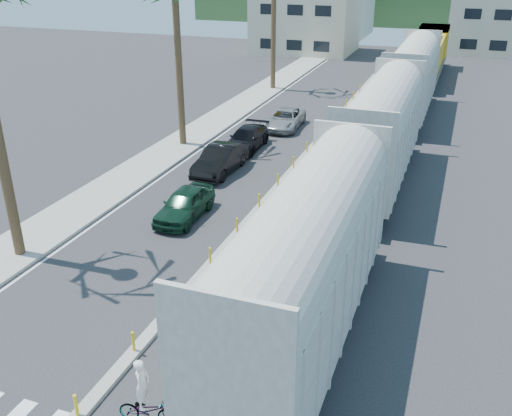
# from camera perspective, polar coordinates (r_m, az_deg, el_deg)

# --- Properties ---
(ground) EXTENTS (140.00, 140.00, 0.00)m
(ground) POSITION_cam_1_polar(r_m,az_deg,el_deg) (18.28, -15.43, -17.57)
(ground) COLOR #28282B
(ground) RESTS_ON ground
(sidewalk) EXTENTS (3.00, 90.00, 0.15)m
(sidewalk) POSITION_cam_1_polar(r_m,az_deg,el_deg) (41.37, -5.66, 7.61)
(sidewalk) COLOR gray
(sidewalk) RESTS_ON ground
(rails) EXTENTS (1.56, 100.00, 0.06)m
(rails) POSITION_cam_1_polar(r_m,az_deg,el_deg) (40.62, 13.86, 6.62)
(rails) COLOR black
(rails) RESTS_ON ground
(median) EXTENTS (0.45, 60.00, 0.85)m
(median) POSITION_cam_1_polar(r_m,az_deg,el_deg) (33.98, 3.74, 3.92)
(median) COLOR gray
(median) RESTS_ON ground
(lane_markings) EXTENTS (9.42, 90.00, 0.01)m
(lane_markings) POSITION_cam_1_polar(r_m,az_deg,el_deg) (39.16, 2.83, 6.62)
(lane_markings) COLOR silver
(lane_markings) RESTS_ON ground
(freight_train) EXTENTS (3.00, 60.94, 5.85)m
(freight_train) POSITION_cam_1_polar(r_m,az_deg,el_deg) (37.05, 13.73, 9.59)
(freight_train) COLOR #A4A196
(freight_train) RESTS_ON ground
(buildings) EXTENTS (38.00, 27.00, 10.00)m
(buildings) POSITION_cam_1_polar(r_m,az_deg,el_deg) (84.03, 10.09, 18.90)
(buildings) COLOR beige
(buildings) RESTS_ON ground
(car_lead) EXTENTS (1.88, 4.37, 1.47)m
(car_lead) POSITION_cam_1_polar(r_m,az_deg,el_deg) (27.79, -7.15, 0.39)
(car_lead) COLOR black
(car_lead) RESTS_ON ground
(car_second) EXTENTS (1.91, 4.94, 1.60)m
(car_second) POSITION_cam_1_polar(r_m,az_deg,el_deg) (33.40, -3.60, 4.85)
(car_second) COLOR black
(car_second) RESTS_ON ground
(car_third) EXTENTS (2.16, 4.90, 1.40)m
(car_third) POSITION_cam_1_polar(r_m,az_deg,el_deg) (37.48, -0.96, 6.94)
(car_third) COLOR black
(car_third) RESTS_ON ground
(car_rear) EXTENTS (2.70, 5.10, 1.36)m
(car_rear) POSITION_cam_1_polar(r_m,az_deg,el_deg) (42.17, 2.91, 8.88)
(car_rear) COLOR #9C9EA0
(car_rear) RESTS_ON ground
(cyclist) EXTENTS (1.14, 1.88, 2.09)m
(cyclist) POSITION_cam_1_polar(r_m,az_deg,el_deg) (16.74, -10.88, -18.65)
(cyclist) COLOR #9EA0A5
(cyclist) RESTS_ON ground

